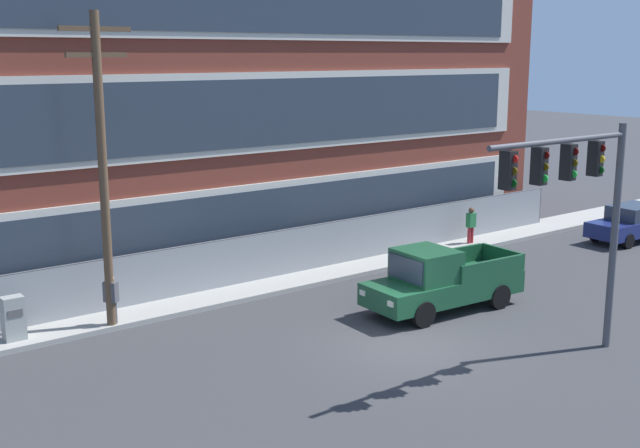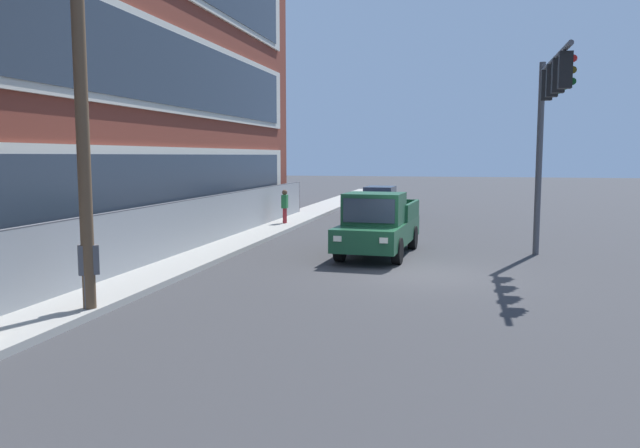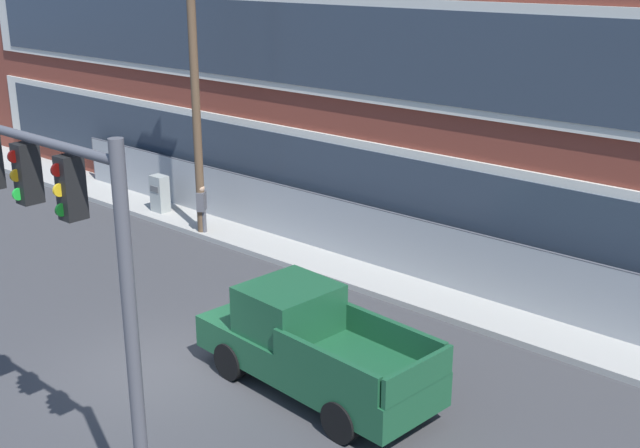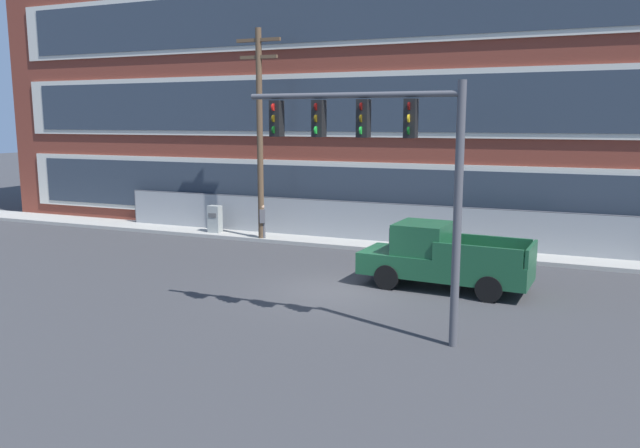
% 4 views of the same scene
% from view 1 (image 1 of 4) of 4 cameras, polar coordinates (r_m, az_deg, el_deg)
% --- Properties ---
extents(ground_plane, '(160.00, 160.00, 0.00)m').
position_cam_1_polar(ground_plane, '(22.77, 6.11, -8.58)').
color(ground_plane, '#38383A').
extents(sidewalk_building_side, '(80.00, 2.06, 0.16)m').
position_cam_1_polar(sidewalk_building_side, '(28.01, -4.05, -4.40)').
color(sidewalk_building_side, '#9E9B93').
rests_on(sidewalk_building_side, ground).
extents(chain_link_fence, '(29.93, 0.06, 1.83)m').
position_cam_1_polar(chain_link_fence, '(28.79, -2.85, -2.17)').
color(chain_link_fence, gray).
rests_on(chain_link_fence, ground).
extents(traffic_signal_mast, '(5.41, 0.43, 6.21)m').
position_cam_1_polar(traffic_signal_mast, '(21.33, 17.89, 2.38)').
color(traffic_signal_mast, '#4C4C51').
rests_on(traffic_signal_mast, ground).
extents(pickup_truck_dark_green, '(5.49, 2.30, 2.07)m').
position_cam_1_polar(pickup_truck_dark_green, '(25.56, 8.55, -4.05)').
color(pickup_truck_dark_green, '#194C2D').
rests_on(pickup_truck_dark_green, ground).
extents(sedan_navy, '(4.41, 1.89, 1.56)m').
position_cam_1_polar(sedan_navy, '(37.30, 21.29, 0.09)').
color(sedan_navy, navy).
rests_on(sedan_navy, ground).
extents(utility_pole_near_corner, '(2.05, 0.26, 9.15)m').
position_cam_1_polar(utility_pole_near_corner, '(23.54, -15.21, 4.26)').
color(utility_pole_near_corner, brown).
rests_on(utility_pole_near_corner, ground).
extents(electrical_cabinet, '(0.59, 0.44, 1.41)m').
position_cam_1_polar(electrical_cabinet, '(24.01, -20.95, -6.45)').
color(electrical_cabinet, '#939993').
rests_on(electrical_cabinet, ground).
extents(pedestrian_near_cabinet, '(0.43, 0.46, 1.69)m').
position_cam_1_polar(pedestrian_near_cabinet, '(24.40, -14.64, -5.08)').
color(pedestrian_near_cabinet, '#4C4C51').
rests_on(pedestrian_near_cabinet, ground).
extents(pedestrian_by_fence, '(0.41, 0.26, 1.69)m').
position_cam_1_polar(pedestrian_by_fence, '(34.22, 10.68, -0.01)').
color(pedestrian_by_fence, maroon).
rests_on(pedestrian_by_fence, ground).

